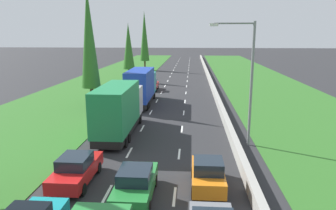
{
  "coord_description": "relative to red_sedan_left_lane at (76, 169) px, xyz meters",
  "views": [
    {
      "loc": [
        2.52,
        0.06,
        8.05
      ],
      "look_at": [
        0.1,
        32.72,
        0.89
      ],
      "focal_mm": 34.29,
      "sensor_mm": 36.0,
      "label": 1
    }
  ],
  "objects": [
    {
      "name": "ground_plane",
      "position": [
        3.75,
        43.86,
        -0.81
      ],
      "size": [
        300.0,
        300.0,
        0.0
      ],
      "primitive_type": "plane",
      "color": "#28282B",
      "rests_on": "ground"
    },
    {
      "name": "grass_verge_left",
      "position": [
        -8.9,
        43.86,
        -0.79
      ],
      "size": [
        14.0,
        140.0,
        0.04
      ],
      "primitive_type": "cube",
      "color": "#2D6623",
      "rests_on": "ground"
    },
    {
      "name": "grass_verge_right",
      "position": [
        18.1,
        43.86,
        -0.79
      ],
      "size": [
        14.0,
        140.0,
        0.04
      ],
      "primitive_type": "cube",
      "color": "#2D6623",
      "rests_on": "ground"
    },
    {
      "name": "median_barrier",
      "position": [
        9.45,
        43.86,
        -0.39
      ],
      "size": [
        0.44,
        120.0,
        0.85
      ],
      "primitive_type": "cube",
      "color": "#9E9B93",
      "rests_on": "ground"
    },
    {
      "name": "lane_markings",
      "position": [
        3.75,
        43.86,
        -0.81
      ],
      "size": [
        3.64,
        116.0,
        0.01
      ],
      "color": "white",
      "rests_on": "ground"
    },
    {
      "name": "red_sedan_left_lane",
      "position": [
        0.0,
        0.0,
        0.0
      ],
      "size": [
        1.82,
        4.5,
        1.64
      ],
      "color": "red",
      "rests_on": "ground"
    },
    {
      "name": "green_sedan_centre_lane",
      "position": [
        3.57,
        -1.49,
        0.0
      ],
      "size": [
        1.82,
        4.5,
        1.64
      ],
      "color": "#237A33",
      "rests_on": "ground"
    },
    {
      "name": "green_box_truck_left_lane",
      "position": [
        0.42,
        8.98,
        1.37
      ],
      "size": [
        2.46,
        9.4,
        4.18
      ],
      "color": "black",
      "rests_on": "ground"
    },
    {
      "name": "blue_box_truck_left_lane",
      "position": [
        0.38,
        20.83,
        1.37
      ],
      "size": [
        2.46,
        9.4,
        4.18
      ],
      "color": "black",
      "rests_on": "ground"
    },
    {
      "name": "red_hatchback_left_lane",
      "position": [
        0.39,
        30.89,
        0.02
      ],
      "size": [
        1.74,
        3.9,
        1.72
      ],
      "color": "red",
      "rests_on": "ground"
    },
    {
      "name": "orange_hatchback_right_lane",
      "position": [
        7.21,
        -0.14,
        0.02
      ],
      "size": [
        1.74,
        3.9,
        1.72
      ],
      "color": "orange",
      "rests_on": "ground"
    },
    {
      "name": "poplar_tree_second",
      "position": [
        -5.14,
        19.4,
        6.89
      ],
      "size": [
        2.13,
        2.13,
        13.3
      ],
      "color": "#4C3823",
      "rests_on": "ground"
    },
    {
      "name": "poplar_tree_third",
      "position": [
        -4.79,
        39.97,
        5.3
      ],
      "size": [
        2.05,
        2.05,
        10.13
      ],
      "color": "#4C3823",
      "rests_on": "ground"
    },
    {
      "name": "poplar_tree_fourth",
      "position": [
        -4.68,
        58.49,
        6.95
      ],
      "size": [
        2.14,
        2.14,
        13.42
      ],
      "color": "#4C3823",
      "rests_on": "ground"
    },
    {
      "name": "street_light_mast",
      "position": [
        10.22,
        7.11,
        4.42
      ],
      "size": [
        3.2,
        0.28,
        9.0
      ],
      "color": "gray",
      "rests_on": "ground"
    }
  ]
}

